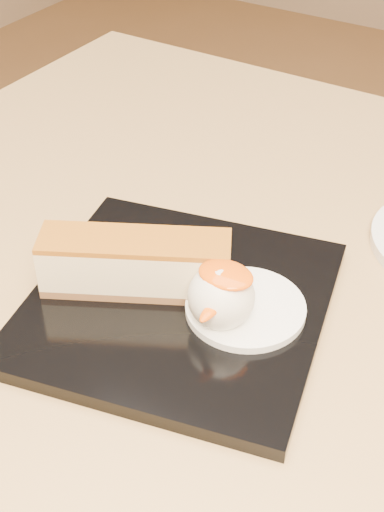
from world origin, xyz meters
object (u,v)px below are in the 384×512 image
Objects in this scene: table at (209,410)px; cheesecake at (135,263)px; ice_cream_scoop at (221,297)px; dessert_plate at (178,304)px.

table is 5.52× the size of cheesecake.
cheesecake is 2.98× the size of ice_cream_scoop.
cheesecake reaches higher than dessert_plate.
cheesecake reaches higher than table.
table is at bearing 126.40° from ice_cream_scoop.
dessert_plate reaches higher than table.
ice_cream_scoop is at bearing -7.13° from dessert_plate.
ice_cream_scoop is (0.03, -0.04, 0.19)m from table.
table is at bearing 19.44° from cheesecake.
dessert_plate is 0.05m from cheesecake.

